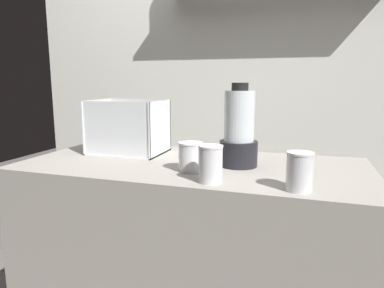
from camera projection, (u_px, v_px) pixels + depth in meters
The scene contains 7 objects.
counter at pixel (192, 264), 1.49m from camera, with size 1.40×0.64×0.90m, color #9E998E.
back_wall_unit at pixel (232, 76), 2.06m from camera, with size 2.60×0.24×2.50m.
carrot_display_bin at pixel (128, 136), 1.61m from camera, with size 0.33×0.25×0.25m.
blender_pitcher at pixel (239, 132), 1.34m from camera, with size 0.15×0.15×0.33m.
juice_cup_carrot_far_left at pixel (191, 158), 1.27m from camera, with size 0.09×0.09×0.11m.
juice_cup_mango_left at pixel (210, 166), 1.13m from camera, with size 0.08×0.08×0.12m.
juice_cup_orange_middle at pixel (299, 173), 1.04m from camera, with size 0.08×0.08×0.12m.
Camera 1 is at (0.42, -1.30, 1.23)m, focal length 32.00 mm.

